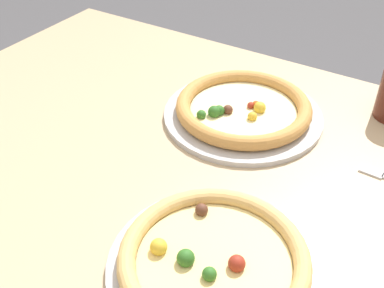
# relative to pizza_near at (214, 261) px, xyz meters

# --- Properties ---
(dining_table) EXTENTS (1.31, 0.92, 0.75)m
(dining_table) POSITION_rel_pizza_near_xyz_m (-0.21, 0.23, -0.12)
(dining_table) COLOR tan
(dining_table) RESTS_ON ground
(pizza_near) EXTENTS (0.33, 0.33, 0.04)m
(pizza_near) POSITION_rel_pizza_near_xyz_m (0.00, 0.00, 0.00)
(pizza_near) COLOR #B7B7BC
(pizza_near) RESTS_ON dining_table
(pizza_far) EXTENTS (0.35, 0.35, 0.04)m
(pizza_far) POSITION_rel_pizza_near_xyz_m (-0.15, 0.39, 0.00)
(pizza_far) COLOR #B7B7BC
(pizza_far) RESTS_ON dining_table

